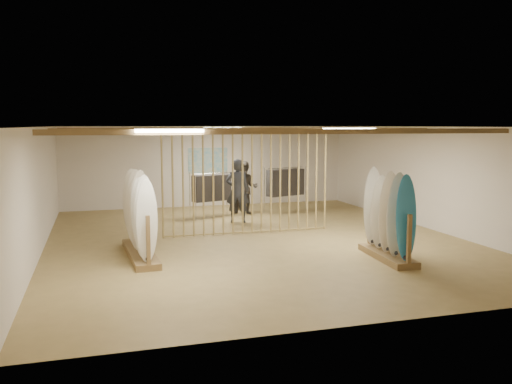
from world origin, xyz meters
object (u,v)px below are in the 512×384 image
object	(u,v)px
clothing_rack_a	(212,188)
shopper_b	(245,184)
rack_left	(140,228)
rack_right	(388,230)
shopper_a	(237,187)
clothing_rack_b	(285,182)

from	to	relation	value
clothing_rack_a	shopper_b	size ratio (longest dim) A/B	0.73
rack_left	rack_right	xyz separation A→B (m)	(5.05, -1.69, -0.00)
clothing_rack_a	shopper_a	world-z (taller)	shopper_a
rack_left	clothing_rack_b	bearing A→B (deg)	40.70
rack_right	clothing_rack_b	size ratio (longest dim) A/B	1.31
clothing_rack_a	clothing_rack_b	size ratio (longest dim) A/B	0.94
rack_left	shopper_a	bearing A→B (deg)	45.24
rack_left	rack_right	distance (m)	5.33
clothing_rack_a	shopper_a	distance (m)	1.20
rack_right	clothing_rack_a	bearing A→B (deg)	116.18
rack_right	shopper_a	distance (m)	5.53
rack_right	clothing_rack_b	bearing A→B (deg)	94.08
shopper_b	clothing_rack_b	bearing A→B (deg)	24.18
rack_left	rack_right	world-z (taller)	rack_right
clothing_rack_a	shopper_b	distance (m)	1.16
rack_left	shopper_b	world-z (taller)	shopper_b
clothing_rack_b	shopper_a	distance (m)	2.41
clothing_rack_a	shopper_b	world-z (taller)	shopper_b
rack_left	clothing_rack_a	xyz separation A→B (m)	(2.53, 4.51, 0.29)
clothing_rack_b	shopper_b	world-z (taller)	shopper_b
shopper_b	shopper_a	bearing A→B (deg)	-93.00
shopper_a	rack_left	bearing A→B (deg)	66.97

